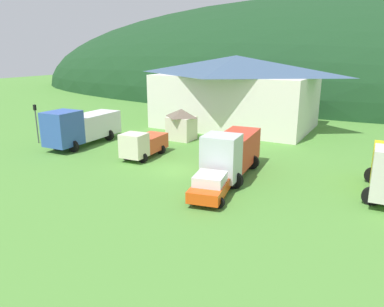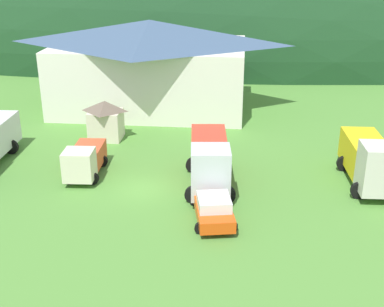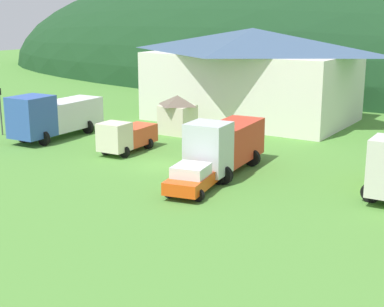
# 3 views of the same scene
# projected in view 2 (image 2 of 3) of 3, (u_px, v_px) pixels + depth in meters

# --- Properties ---
(ground_plane) EXTENTS (200.00, 200.00, 0.00)m
(ground_plane) POSITION_uv_depth(u_px,v_px,m) (143.00, 189.00, 32.91)
(ground_plane) COLOR #518C38
(forested_hill_backdrop) EXTENTS (145.24, 60.00, 38.82)m
(forested_hill_backdrop) POSITION_uv_depth(u_px,v_px,m) (207.00, 40.00, 86.03)
(forested_hill_backdrop) COLOR #193D1E
(forested_hill_backdrop) RESTS_ON ground
(depot_building) EXTENTS (19.11, 12.15, 8.42)m
(depot_building) POSITION_uv_depth(u_px,v_px,m) (151.00, 64.00, 48.05)
(depot_building) COLOR white
(depot_building) RESTS_ON ground
(play_shed_cream) EXTENTS (2.75, 2.48, 3.22)m
(play_shed_cream) POSITION_uv_depth(u_px,v_px,m) (106.00, 119.00, 40.96)
(play_shed_cream) COLOR beige
(play_shed_cream) RESTS_ON ground
(light_truck_cream) EXTENTS (2.60, 5.09, 2.37)m
(light_truck_cream) POSITION_uv_depth(u_px,v_px,m) (84.00, 160.00, 34.37)
(light_truck_cream) COLOR beige
(light_truck_cream) RESTS_ON ground
(tow_truck_silver) EXTENTS (3.56, 7.68, 3.58)m
(tow_truck_silver) POSITION_uv_depth(u_px,v_px,m) (209.00, 160.00, 32.61)
(tow_truck_silver) COLOR silver
(tow_truck_silver) RESTS_ON ground
(flatbed_truck_yellow) EXTENTS (3.31, 7.13, 3.58)m
(flatbed_truck_yellow) POSITION_uv_depth(u_px,v_px,m) (370.00, 160.00, 32.81)
(flatbed_truck_yellow) COLOR silver
(flatbed_truck_yellow) RESTS_ON ground
(service_pickup_orange) EXTENTS (2.98, 5.13, 1.66)m
(service_pickup_orange) POSITION_uv_depth(u_px,v_px,m) (213.00, 207.00, 28.95)
(service_pickup_orange) COLOR #EB4D12
(service_pickup_orange) RESTS_ON ground
(traffic_cone_near_pickup) EXTENTS (0.36, 0.36, 0.49)m
(traffic_cone_near_pickup) POSITION_uv_depth(u_px,v_px,m) (207.00, 204.00, 30.97)
(traffic_cone_near_pickup) COLOR orange
(traffic_cone_near_pickup) RESTS_ON ground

